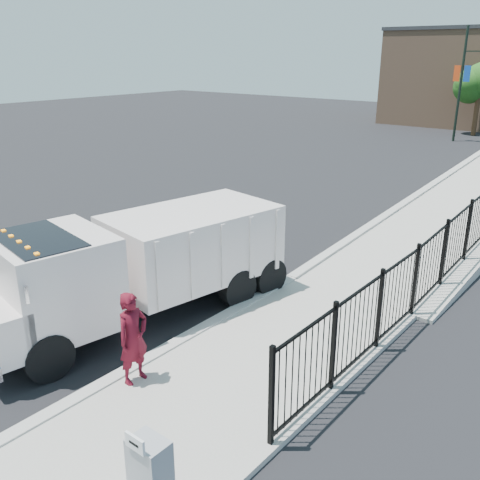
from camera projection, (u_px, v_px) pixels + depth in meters
The scene contains 11 objects.
ground at pixel (197, 335), 12.51m from camera, with size 120.00×120.00×0.00m, color black.
sidewalk at pixel (199, 408), 9.88m from camera, with size 3.55×12.00×0.12m, color #9E998E.
curb at pixel (131, 370), 11.01m from camera, with size 0.30×12.00×0.16m, color #ADAAA3.
truck at pixel (134, 263), 12.79m from camera, with size 3.79×8.10×2.67m.
worker at pixel (133, 338), 10.31m from camera, with size 0.69×0.45×1.88m, color #570C18.
utility_cabinet at pixel (151, 478), 7.34m from camera, with size 0.55×0.40×1.25m, color gray.
arrow_sign at pixel (135, 443), 6.93m from camera, with size 0.35×0.04×0.22m, color white.
debris at pixel (159, 470), 8.27m from camera, with size 0.35×0.35×0.09m, color silver.
light_pole_0 at pixel (465, 80), 38.02m from camera, with size 3.77×0.22×8.00m.
tree_0 at pixel (480, 84), 41.01m from camera, with size 2.83×2.83×5.41m.
building at pixel (454, 78), 48.81m from camera, with size 10.00×10.00×8.00m, color #8C664C.
Camera 1 is at (7.71, -7.98, 6.28)m, focal length 40.00 mm.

